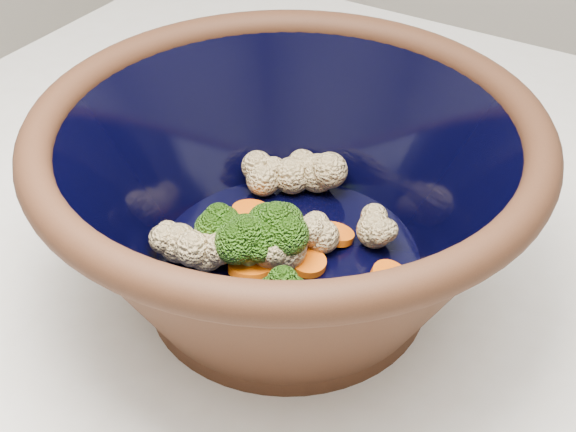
# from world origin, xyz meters

# --- Properties ---
(mixing_bowl) EXTENTS (0.37, 0.37, 0.16)m
(mixing_bowl) POSITION_xyz_m (-0.10, 0.08, 0.99)
(mixing_bowl) COLOR black
(mixing_bowl) RESTS_ON counter
(vegetable_pile) EXTENTS (0.18, 0.18, 0.05)m
(vegetable_pile) POSITION_xyz_m (-0.12, 0.08, 0.96)
(vegetable_pile) COLOR #608442
(vegetable_pile) RESTS_ON mixing_bowl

